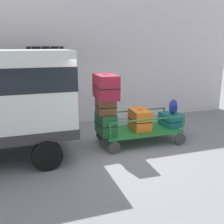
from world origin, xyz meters
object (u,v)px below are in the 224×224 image
Objects in this scene: suitcase_left_middle at (106,106)px; suitcase_midleft_bottom at (140,120)px; suitcase_center_bottom at (171,119)px; backpack at (173,107)px; suitcase_left_bottom at (106,123)px; suitcase_left_top at (106,87)px; luggage_cart at (140,131)px.

suitcase_midleft_bottom is at bearing 2.02° from suitcase_left_middle.
backpack is at bearing -88.62° from suitcase_center_bottom.
suitcase_center_bottom is (2.12, 0.05, -0.10)m from suitcase_left_bottom.
suitcase_left_bottom is at bearing 179.15° from backpack.
suitcase_left_middle is at bearing -90.00° from suitcase_left_bottom.
suitcase_midleft_bottom is at bearing 3.44° from suitcase_left_top.
suitcase_center_bottom is 0.43m from backpack.
suitcase_left_bottom is at bearing -178.02° from suitcase_midleft_bottom.
suitcase_left_top reaches higher than suitcase_center_bottom.
backpack is (2.12, -0.03, -0.18)m from suitcase_left_middle.
suitcase_midleft_bottom is 1.12× the size of suitcase_center_bottom.
suitcase_left_bottom is at bearing -179.32° from luggage_cart.
backpack is at bearing -0.12° from suitcase_left_top.
suitcase_left_top reaches higher than suitcase_left_middle.
luggage_cart is 1.26m from backpack.
luggage_cart is 5.33× the size of backpack.
suitcase_left_top is 1.29× the size of suitcase_midleft_bottom.
suitcase_left_middle is at bearing -177.98° from suitcase_midleft_bottom.
suitcase_midleft_bottom reaches higher than suitcase_center_bottom.
suitcase_left_bottom reaches higher than suitcase_center_bottom.
suitcase_left_bottom is 1.15× the size of suitcase_center_bottom.
suitcase_left_middle reaches higher than suitcase_midleft_bottom.
suitcase_left_middle is at bearing 179.17° from backpack.
luggage_cart is 0.35m from suitcase_midleft_bottom.
suitcase_left_middle is (-0.00, -0.00, 0.51)m from suitcase_left_bottom.
suitcase_left_bottom reaches higher than luggage_cart.
suitcase_midleft_bottom is (1.06, 0.06, -1.04)m from suitcase_left_top.
luggage_cart is 3.50× the size of suitcase_left_middle.
suitcase_left_bottom is at bearing 90.00° from suitcase_left_top.
luggage_cart is at bearing -90.00° from suitcase_midleft_bottom.
suitcase_left_top is at bearing -177.89° from suitcase_center_bottom.
suitcase_left_bottom is 2.14m from backpack.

